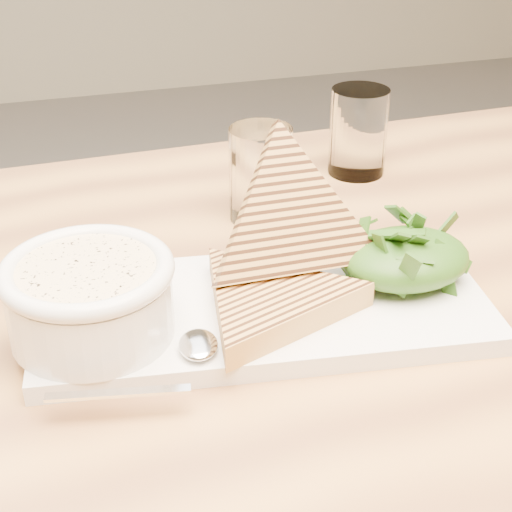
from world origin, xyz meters
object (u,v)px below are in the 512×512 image
object	(u,v)px
soup_bowl	(91,306)
glass_near	(261,174)
glass_far	(358,132)
table_top	(292,339)
platter	(263,309)

from	to	relation	value
soup_bowl	glass_near	size ratio (longest dim) A/B	1.29
glass_far	table_top	bearing A→B (deg)	-122.47
platter	soup_bowl	bearing A→B (deg)	-177.88
table_top	soup_bowl	xyz separation A→B (m)	(-0.16, 0.01, 0.06)
glass_far	glass_near	bearing A→B (deg)	-150.41
table_top	platter	world-z (taller)	platter
platter	glass_far	world-z (taller)	glass_far
soup_bowl	glass_far	bearing A→B (deg)	38.41
platter	glass_near	size ratio (longest dim) A/B	3.81
platter	soup_bowl	world-z (taller)	soup_bowl
soup_bowl	glass_far	world-z (taller)	glass_far
table_top	platter	size ratio (longest dim) A/B	3.27
platter	glass_far	size ratio (longest dim) A/B	3.72
platter	soup_bowl	xyz separation A→B (m)	(-0.14, -0.01, 0.03)
glass_near	glass_far	distance (m)	0.17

